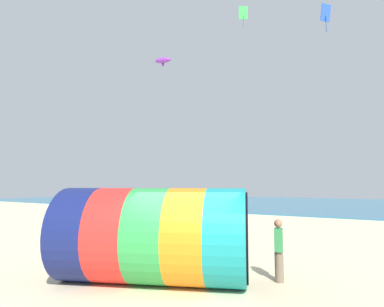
% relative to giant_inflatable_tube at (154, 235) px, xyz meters
% --- Properties ---
extents(ground_plane, '(120.00, 120.00, 0.00)m').
position_rel_giant_inflatable_tube_xyz_m(ground_plane, '(1.17, -0.14, -1.30)').
color(ground_plane, beige).
extents(sea, '(120.00, 40.00, 0.10)m').
position_rel_giant_inflatable_tube_xyz_m(sea, '(1.17, 41.80, -1.25)').
color(sea, teal).
rests_on(sea, ground).
extents(giant_inflatable_tube, '(5.75, 4.45, 2.60)m').
position_rel_giant_inflatable_tube_xyz_m(giant_inflatable_tube, '(0.00, 0.00, 0.00)').
color(giant_inflatable_tube, navy).
rests_on(giant_inflatable_tube, ground).
extents(kite_handler, '(0.31, 0.41, 1.72)m').
position_rel_giant_inflatable_tube_xyz_m(kite_handler, '(2.87, 2.01, -0.42)').
color(kite_handler, '#726651').
rests_on(kite_handler, ground).
extents(kite_purple_parafoil, '(0.83, 0.50, 0.41)m').
position_rel_giant_inflatable_tube_xyz_m(kite_purple_parafoil, '(-3.14, 4.35, 6.99)').
color(kite_purple_parafoil, purple).
extents(kite_blue_diamond, '(0.46, 0.57, 1.37)m').
position_rel_giant_inflatable_tube_xyz_m(kite_blue_diamond, '(2.92, 9.33, 9.66)').
color(kite_blue_diamond, blue).
extents(kite_green_diamond, '(0.65, 0.44, 1.72)m').
position_rel_giant_inflatable_tube_xyz_m(kite_green_diamond, '(-4.28, 15.70, 14.50)').
color(kite_green_diamond, green).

